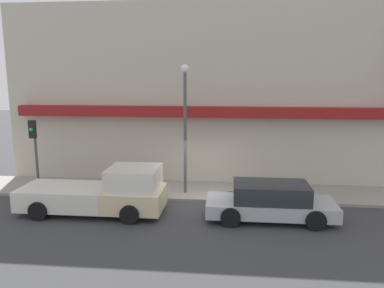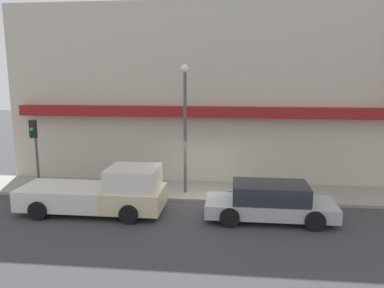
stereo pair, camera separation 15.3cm
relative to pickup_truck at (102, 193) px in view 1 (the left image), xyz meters
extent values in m
plane|color=#38383A|center=(3.65, 1.62, -0.82)|extent=(80.00, 80.00, 0.00)
cube|color=gray|center=(3.65, 3.01, -0.75)|extent=(36.00, 2.78, 0.12)
cube|color=#BCB29E|center=(3.65, 5.89, 3.59)|extent=(19.80, 3.00, 8.81)
cube|color=maroon|center=(3.65, 4.09, 2.82)|extent=(18.22, 0.60, 0.50)
cube|color=beige|center=(1.28, 0.00, -0.19)|extent=(2.25, 2.00, 0.80)
cube|color=silver|center=(1.28, 0.00, 0.63)|extent=(1.91, 1.84, 0.84)
cube|color=silver|center=(-1.53, 0.00, -0.19)|extent=(3.38, 2.00, 0.80)
cylinder|color=black|center=(1.34, 1.00, -0.46)|extent=(0.72, 0.22, 0.72)
cylinder|color=black|center=(1.34, -1.00, -0.46)|extent=(0.72, 0.22, 0.72)
cylinder|color=black|center=(-2.15, 1.00, -0.46)|extent=(0.72, 0.22, 0.72)
cylinder|color=black|center=(-2.15, -1.00, -0.46)|extent=(0.72, 0.22, 0.72)
cube|color=#ADADB2|center=(6.48, 0.00, -0.35)|extent=(4.78, 1.83, 0.51)
cube|color=#23282D|center=(6.48, 0.00, 0.24)|extent=(2.77, 1.64, 0.67)
cylinder|color=black|center=(7.96, 0.91, -0.46)|extent=(0.72, 0.22, 0.72)
cylinder|color=black|center=(7.96, -0.91, -0.46)|extent=(0.72, 0.22, 0.72)
cylinder|color=black|center=(5.00, 0.91, -0.46)|extent=(0.72, 0.22, 0.72)
cylinder|color=black|center=(5.00, -0.91, -0.46)|extent=(0.72, 0.22, 0.72)
cylinder|color=#196633|center=(0.44, 2.23, -0.40)|extent=(0.19, 0.19, 0.58)
sphere|color=#196633|center=(0.44, 2.23, -0.03)|extent=(0.18, 0.18, 0.18)
cylinder|color=#4C4C4C|center=(2.97, 2.57, 1.97)|extent=(0.14, 0.14, 5.33)
sphere|color=silver|center=(2.97, 2.57, 4.82)|extent=(0.36, 0.36, 0.36)
cylinder|color=#4C4C4C|center=(-3.78, 2.15, 0.94)|extent=(0.12, 0.12, 3.27)
cube|color=black|center=(-3.78, 1.99, 2.18)|extent=(0.28, 0.20, 0.80)
sphere|color=green|center=(-3.78, 1.87, 2.18)|extent=(0.16, 0.16, 0.16)
camera|label=1|loc=(4.90, -13.62, 4.52)|focal=35.00mm
camera|label=2|loc=(5.05, -13.60, 4.52)|focal=35.00mm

